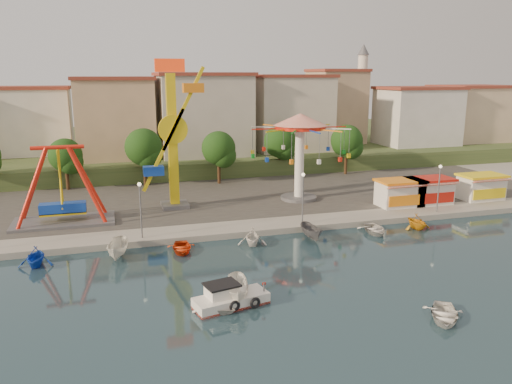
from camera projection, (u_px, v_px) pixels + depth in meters
name	position (u px, v px, depth m)	size (l,w,h in m)	color
ground	(266.00, 290.00, 36.69)	(200.00, 200.00, 0.00)	#152D3A
quay_deck	(167.00, 157.00, 94.50)	(200.00, 100.00, 0.60)	#9E998E
asphalt_pad	(196.00, 192.00, 64.56)	(90.00, 28.00, 0.01)	#4C4944
hill_terrace	(164.00, 147.00, 98.90)	(200.00, 60.00, 3.00)	#384C26
pirate_ship_ride	(61.00, 187.00, 50.31)	(10.00, 5.00, 8.00)	#59595E
kamikaze_tower	(175.00, 138.00, 55.20)	(5.23, 3.10, 16.50)	#59595E
wave_swinger	(300.00, 137.00, 59.08)	(11.60, 11.60, 10.40)	#59595E
booth_left	(400.00, 193.00, 57.49)	(5.40, 3.78, 3.08)	white
booth_mid	(429.00, 190.00, 58.56)	(5.40, 3.78, 3.08)	white
booth_right	(481.00, 187.00, 60.58)	(5.40, 3.78, 3.08)	white
lamp_post_1	(141.00, 212.00, 45.91)	(0.14, 0.14, 5.00)	#59595E
lamp_post_2	(303.00, 200.00, 50.32)	(0.14, 0.14, 5.00)	#59595E
lamp_post_3	(439.00, 190.00, 54.73)	(0.14, 0.14, 5.00)	#59595E
tree_1	(65.00, 155.00, 64.93)	(4.35, 4.35, 6.80)	#382314
tree_2	(144.00, 147.00, 67.11)	(5.02, 5.02, 7.85)	#382314
tree_3	(219.00, 148.00, 68.60)	(4.68, 4.68, 7.32)	#382314
tree_4	(280.00, 141.00, 74.10)	(4.86, 4.86, 7.60)	#382314
tree_5	(347.00, 141.00, 75.17)	(4.83, 4.83, 7.54)	#382314
building_1	(35.00, 128.00, 77.11)	(12.33, 9.01, 8.63)	silver
building_2	(122.00, 118.00, 80.97)	(11.95, 9.28, 11.23)	tan
building_3	(209.00, 123.00, 82.05)	(12.59, 10.50, 9.20)	beige
building_4	(280.00, 120.00, 88.93)	(10.75, 9.23, 9.24)	beige
building_5	(352.00, 113.00, 90.62)	(12.77, 10.96, 11.21)	tan
building_6	(414.00, 109.00, 92.28)	(8.23, 8.98, 12.36)	silver
building_7	(450.00, 116.00, 100.57)	(11.59, 10.93, 8.76)	beige
minaret	(362.00, 90.00, 94.15)	(2.80, 2.80, 18.00)	silver
cabin_motorboat	(229.00, 299.00, 33.98)	(5.40, 2.99, 1.80)	white
rowboat_a	(215.00, 306.00, 33.30)	(2.26, 3.17, 0.66)	silver
rowboat_b	(444.00, 314.00, 32.07)	(2.58, 3.61, 0.75)	white
skiff	(238.00, 290.00, 34.68)	(1.53, 4.06, 1.57)	white
moored_boat_1	(36.00, 256.00, 41.02)	(2.75, 3.18, 1.68)	blue
moored_boat_2	(118.00, 249.00, 42.84)	(1.55, 4.12, 1.59)	silver
moored_boat_3	(182.00, 248.00, 44.44)	(2.53, 3.55, 0.73)	red
moored_boat_4	(252.00, 236.00, 46.14)	(2.70, 3.13, 1.65)	white
moored_boat_5	(311.00, 232.00, 47.79)	(1.40, 3.73, 1.44)	#56555A
moored_boat_6	(375.00, 229.00, 49.74)	(2.76, 3.87, 0.80)	silver
moored_boat_7	(417.00, 221.00, 50.97)	(2.63, 3.04, 1.60)	orange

